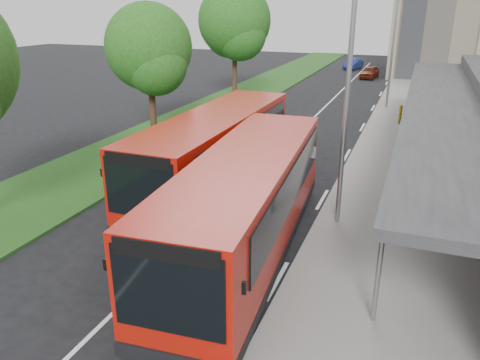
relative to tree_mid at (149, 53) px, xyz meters
The scene contains 15 objects.
ground 12.35m from the tree_mid, 52.23° to the right, with size 120.00×120.00×0.00m, color black.
pavement 17.61m from the tree_mid, 40.07° to the left, with size 5.00×80.00×0.15m, color gray.
grass_verge 11.87m from the tree_mid, 89.93° to the left, with size 5.00×80.00×0.10m, color #1C4917.
lane_centre_line 10.29m from the tree_mid, 40.30° to the left, with size 0.12×70.00×0.01m, color silver.
kerb_dashes 15.06m from the tree_mid, 43.97° to the left, with size 0.12×56.00×0.01m.
tree_mid is the anchor object (origin of this frame).
tree_far 12.03m from the tree_mid, 90.00° to the left, with size 5.31×5.31×8.53m.
lamp_post_near 13.17m from the tree_mid, 32.36° to the right, with size 1.44×0.28×8.00m.
lamp_post_far 17.07m from the tree_mid, 49.32° to the left, with size 1.44×0.28×8.00m.
bus_main 13.67m from the tree_mid, 47.62° to the right, with size 3.48×10.87×3.03m.
bus_second 8.77m from the tree_mid, 42.14° to the right, with size 2.94×10.84×3.06m.
litter_bin 13.91m from the tree_mid, ahead, with size 0.44×0.44×0.80m, color #3C2118.
bollard 15.24m from the tree_mid, 32.82° to the left, with size 0.18×0.18×1.13m, color #FEE80D.
car_near 29.11m from the tree_mid, 73.06° to the left, with size 1.43×3.55×1.21m, color #551A0C.
car_far 34.97m from the tree_mid, 80.31° to the left, with size 1.25×3.59×1.18m, color navy.
Camera 1 is at (6.23, -12.50, 7.01)m, focal length 35.00 mm.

